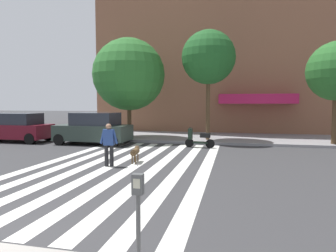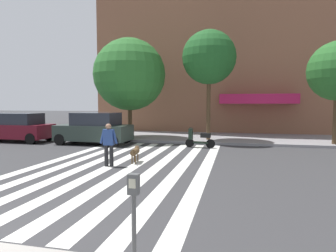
# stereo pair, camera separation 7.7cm
# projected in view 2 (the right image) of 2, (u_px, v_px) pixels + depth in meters

# --- Properties ---
(ground_plane) EXTENTS (160.00, 160.00, 0.00)m
(ground_plane) POSITION_uv_depth(u_px,v_px,m) (112.00, 165.00, 11.38)
(ground_plane) COLOR #353538
(sidewalk_far) EXTENTS (80.00, 6.00, 0.15)m
(sidewalk_far) POSITION_uv_depth(u_px,v_px,m) (168.00, 137.00, 20.72)
(sidewalk_far) COLOR gray
(sidewalk_far) RESTS_ON ground_plane
(crosswalk_stripes) EXTENTS (6.75, 12.62, 0.01)m
(crosswalk_stripes) POSITION_uv_depth(u_px,v_px,m) (123.00, 166.00, 11.28)
(crosswalk_stripes) COLOR silver
(crosswalk_stripes) RESTS_ON ground_plane
(parking_meter_curbside) EXTENTS (0.14, 0.11, 1.36)m
(parking_meter_curbside) POSITION_uv_depth(u_px,v_px,m) (134.00, 211.00, 3.69)
(parking_meter_curbside) COLOR #515456
(parking_meter_curbside) RESTS_ON sidewalk_near
(parked_car_near_curb) EXTENTS (4.62, 1.96, 1.80)m
(parked_car_near_curb) POSITION_uv_depth(u_px,v_px,m) (16.00, 128.00, 18.49)
(parked_car_near_curb) COLOR #5C101E
(parked_car_near_curb) RESTS_ON ground_plane
(parked_car_behind_first) EXTENTS (4.38, 2.11, 1.87)m
(parked_car_behind_first) POSITION_uv_depth(u_px,v_px,m) (94.00, 129.00, 17.26)
(parked_car_behind_first) COLOR #2B3832
(parked_car_behind_first) RESTS_ON ground_plane
(parked_scooter) EXTENTS (1.63, 0.50, 1.11)m
(parked_scooter) POSITION_uv_depth(u_px,v_px,m) (200.00, 139.00, 15.89)
(parked_scooter) COLOR black
(parked_scooter) RESTS_ON ground_plane
(street_tree_nearest) EXTENTS (4.70, 4.70, 6.50)m
(street_tree_nearest) POSITION_uv_depth(u_px,v_px,m) (130.00, 75.00, 19.14)
(street_tree_nearest) COLOR #4C3823
(street_tree_nearest) RESTS_ON sidewalk_far
(street_tree_middle) EXTENTS (3.31, 3.31, 6.75)m
(street_tree_middle) POSITION_uv_depth(u_px,v_px,m) (209.00, 58.00, 17.93)
(street_tree_middle) COLOR #4C3823
(street_tree_middle) RESTS_ON sidewalk_far
(pedestrian_dog_walker) EXTENTS (0.71, 0.28, 1.64)m
(pedestrian_dog_walker) POSITION_uv_depth(u_px,v_px,m) (109.00, 142.00, 11.12)
(pedestrian_dog_walker) COLOR black
(pedestrian_dog_walker) RESTS_ON ground_plane
(dog_on_leash) EXTENTS (0.33, 1.02, 0.65)m
(dog_on_leash) POSITION_uv_depth(u_px,v_px,m) (135.00, 152.00, 11.88)
(dog_on_leash) COLOR brown
(dog_on_leash) RESTS_ON ground_plane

